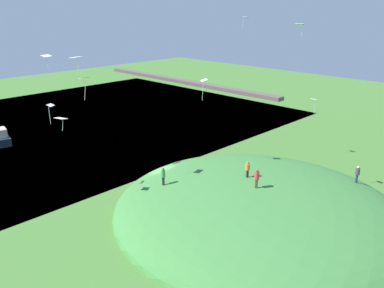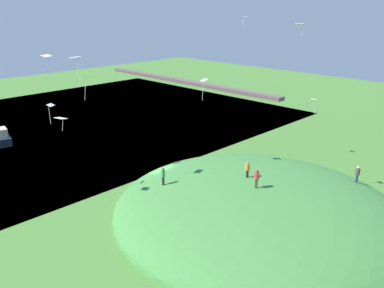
{
  "view_description": "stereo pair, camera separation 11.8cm",
  "coord_description": "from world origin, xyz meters",
  "px_view_note": "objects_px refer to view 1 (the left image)",
  "views": [
    {
      "loc": [
        30.91,
        -26.08,
        18.5
      ],
      "look_at": [
        3.88,
        1.41,
        5.08
      ],
      "focal_mm": 37.22,
      "sensor_mm": 36.0,
      "label": 1
    },
    {
      "loc": [
        30.99,
        -25.99,
        18.5
      ],
      "look_at": [
        3.88,
        1.41,
        5.08
      ],
      "focal_mm": 37.22,
      "sensor_mm": 36.0,
      "label": 2
    }
  ],
  "objects_px": {
    "kite_0": "(300,25)",
    "kite_8": "(61,119)",
    "kite_2": "(50,107)",
    "kite_7": "(204,82)",
    "kite_4": "(314,101)",
    "person_walking_path": "(257,176)",
    "kite_1": "(84,79)",
    "person_near_shore": "(163,174)",
    "person_watching_kites": "(358,172)",
    "kite_3": "(76,58)",
    "kite_6": "(246,18)",
    "kite_5": "(46,56)",
    "person_on_hilltop": "(248,168)"
  },
  "relations": [
    {
      "from": "kite_0",
      "to": "kite_8",
      "type": "bearing_deg",
      "value": -111.73
    },
    {
      "from": "kite_2",
      "to": "kite_7",
      "type": "relative_size",
      "value": 0.85
    },
    {
      "from": "kite_4",
      "to": "kite_7",
      "type": "bearing_deg",
      "value": -144.15
    },
    {
      "from": "kite_0",
      "to": "kite_2",
      "type": "height_order",
      "value": "kite_0"
    },
    {
      "from": "kite_4",
      "to": "kite_7",
      "type": "height_order",
      "value": "kite_7"
    },
    {
      "from": "person_walking_path",
      "to": "kite_7",
      "type": "height_order",
      "value": "kite_7"
    },
    {
      "from": "kite_1",
      "to": "kite_2",
      "type": "distance_m",
      "value": 5.44
    },
    {
      "from": "person_near_shore",
      "to": "kite_2",
      "type": "distance_m",
      "value": 11.92
    },
    {
      "from": "person_watching_kites",
      "to": "kite_2",
      "type": "bearing_deg",
      "value": -40.28
    },
    {
      "from": "kite_3",
      "to": "kite_6",
      "type": "xyz_separation_m",
      "value": [
        3.05,
        19.46,
        2.94
      ]
    },
    {
      "from": "kite_4",
      "to": "kite_5",
      "type": "xyz_separation_m",
      "value": [
        -20.33,
        -16.98,
        3.98
      ]
    },
    {
      "from": "person_watching_kites",
      "to": "kite_5",
      "type": "distance_m",
      "value": 32.84
    },
    {
      "from": "person_walking_path",
      "to": "kite_6",
      "type": "height_order",
      "value": "kite_6"
    },
    {
      "from": "kite_2",
      "to": "kite_0",
      "type": "bearing_deg",
      "value": 62.84
    },
    {
      "from": "person_near_shore",
      "to": "kite_4",
      "type": "height_order",
      "value": "kite_4"
    },
    {
      "from": "kite_0",
      "to": "kite_7",
      "type": "bearing_deg",
      "value": -117.86
    },
    {
      "from": "person_near_shore",
      "to": "kite_5",
      "type": "relative_size",
      "value": 1.17
    },
    {
      "from": "kite_2",
      "to": "kite_7",
      "type": "bearing_deg",
      "value": 63.34
    },
    {
      "from": "kite_2",
      "to": "kite_8",
      "type": "distance_m",
      "value": 2.52
    },
    {
      "from": "person_near_shore",
      "to": "kite_8",
      "type": "height_order",
      "value": "kite_8"
    },
    {
      "from": "person_on_hilltop",
      "to": "kite_4",
      "type": "xyz_separation_m",
      "value": [
        2.53,
        6.95,
        5.75
      ]
    },
    {
      "from": "kite_6",
      "to": "kite_7",
      "type": "distance_m",
      "value": 9.98
    },
    {
      "from": "kite_7",
      "to": "person_watching_kites",
      "type": "bearing_deg",
      "value": 31.19
    },
    {
      "from": "person_near_shore",
      "to": "kite_1",
      "type": "distance_m",
      "value": 12.5
    },
    {
      "from": "person_watching_kites",
      "to": "kite_5",
      "type": "bearing_deg",
      "value": -50.15
    },
    {
      "from": "person_on_hilltop",
      "to": "kite_6",
      "type": "relative_size",
      "value": 1.52
    },
    {
      "from": "kite_2",
      "to": "kite_6",
      "type": "height_order",
      "value": "kite_6"
    },
    {
      "from": "person_walking_path",
      "to": "kite_8",
      "type": "relative_size",
      "value": 1.4
    },
    {
      "from": "person_near_shore",
      "to": "person_watching_kites",
      "type": "xyz_separation_m",
      "value": [
        12.56,
        14.38,
        -0.42
      ]
    },
    {
      "from": "kite_5",
      "to": "kite_8",
      "type": "bearing_deg",
      "value": -21.45
    },
    {
      "from": "kite_1",
      "to": "kite_5",
      "type": "distance_m",
      "value": 4.32
    },
    {
      "from": "kite_6",
      "to": "kite_2",
      "type": "bearing_deg",
      "value": -104.43
    },
    {
      "from": "kite_1",
      "to": "person_near_shore",
      "type": "bearing_deg",
      "value": 12.31
    },
    {
      "from": "person_watching_kites",
      "to": "kite_4",
      "type": "distance_m",
      "value": 8.27
    },
    {
      "from": "person_watching_kites",
      "to": "kite_5",
      "type": "xyz_separation_m",
      "value": [
        -24.8,
        -18.66,
        10.73
      ]
    },
    {
      "from": "person_walking_path",
      "to": "person_on_hilltop",
      "type": "bearing_deg",
      "value": 98.72
    },
    {
      "from": "person_near_shore",
      "to": "kite_8",
      "type": "relative_size",
      "value": 1.38
    },
    {
      "from": "person_watching_kites",
      "to": "kite_8",
      "type": "bearing_deg",
      "value": -36.14
    },
    {
      "from": "person_near_shore",
      "to": "kite_0",
      "type": "height_order",
      "value": "kite_0"
    },
    {
      "from": "kite_1",
      "to": "kite_5",
      "type": "bearing_deg",
      "value": -142.84
    },
    {
      "from": "kite_0",
      "to": "kite_7",
      "type": "height_order",
      "value": "kite_0"
    },
    {
      "from": "person_watching_kites",
      "to": "kite_6",
      "type": "bearing_deg",
      "value": -86.78
    },
    {
      "from": "person_walking_path",
      "to": "kite_3",
      "type": "height_order",
      "value": "kite_3"
    },
    {
      "from": "kite_5",
      "to": "kite_4",
      "type": "bearing_deg",
      "value": 39.87
    },
    {
      "from": "kite_0",
      "to": "kite_3",
      "type": "bearing_deg",
      "value": -113.71
    },
    {
      "from": "person_on_hilltop",
      "to": "kite_0",
      "type": "distance_m",
      "value": 16.07
    },
    {
      "from": "kite_2",
      "to": "person_walking_path",
      "type": "bearing_deg",
      "value": 36.96
    },
    {
      "from": "kite_1",
      "to": "kite_2",
      "type": "relative_size",
      "value": 1.2
    },
    {
      "from": "kite_0",
      "to": "kite_5",
      "type": "height_order",
      "value": "kite_0"
    },
    {
      "from": "kite_2",
      "to": "kite_5",
      "type": "relative_size",
      "value": 1.24
    }
  ]
}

